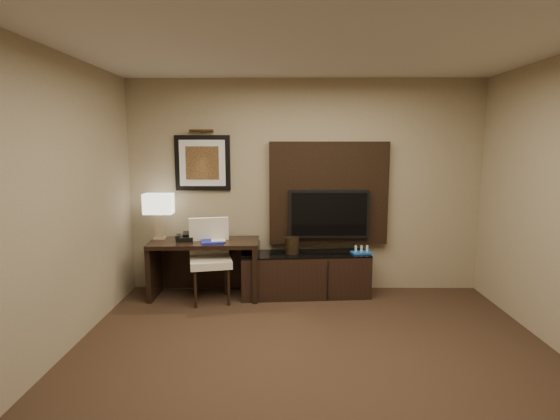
{
  "coord_description": "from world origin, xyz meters",
  "views": [
    {
      "loc": [
        -0.26,
        -3.08,
        1.89
      ],
      "look_at": [
        -0.31,
        1.8,
        1.15
      ],
      "focal_mm": 28.0,
      "sensor_mm": 36.0,
      "label": 1
    }
  ],
  "objects_px": {
    "tv": "(329,214)",
    "ice_bucket": "(292,245)",
    "desk_chair": "(211,261)",
    "minibar_tray": "(361,250)",
    "credenza": "(305,274)",
    "table_lamp": "(159,218)",
    "desk_phone": "(185,237)",
    "desk": "(205,269)"
  },
  "relations": [
    {
      "from": "tv",
      "to": "ice_bucket",
      "type": "distance_m",
      "value": 0.61
    },
    {
      "from": "desk_chair",
      "to": "minibar_tray",
      "type": "bearing_deg",
      "value": -6.45
    },
    {
      "from": "credenza",
      "to": "table_lamp",
      "type": "xyz_separation_m",
      "value": [
        -1.82,
        0.06,
        0.7
      ]
    },
    {
      "from": "credenza",
      "to": "desk_phone",
      "type": "xyz_separation_m",
      "value": [
        -1.48,
        -0.05,
        0.49
      ]
    },
    {
      "from": "desk_chair",
      "to": "tv",
      "type": "bearing_deg",
      "value": 0.62
    },
    {
      "from": "table_lamp",
      "to": "minibar_tray",
      "type": "relative_size",
      "value": 2.1
    },
    {
      "from": "desk",
      "to": "minibar_tray",
      "type": "xyz_separation_m",
      "value": [
        1.94,
        0.05,
        0.23
      ]
    },
    {
      "from": "desk",
      "to": "credenza",
      "type": "distance_m",
      "value": 1.25
    },
    {
      "from": "table_lamp",
      "to": "minibar_tray",
      "type": "height_order",
      "value": "table_lamp"
    },
    {
      "from": "tv",
      "to": "minibar_tray",
      "type": "bearing_deg",
      "value": -19.25
    },
    {
      "from": "credenza",
      "to": "minibar_tray",
      "type": "relative_size",
      "value": 6.42
    },
    {
      "from": "tv",
      "to": "minibar_tray",
      "type": "xyz_separation_m",
      "value": [
        0.4,
        -0.14,
        -0.43
      ]
    },
    {
      "from": "table_lamp",
      "to": "desk_phone",
      "type": "xyz_separation_m",
      "value": [
        0.34,
        -0.1,
        -0.21
      ]
    },
    {
      "from": "credenza",
      "to": "tv",
      "type": "xyz_separation_m",
      "value": [
        0.3,
        0.14,
        0.75
      ]
    },
    {
      "from": "desk",
      "to": "ice_bucket",
      "type": "relative_size",
      "value": 6.67
    },
    {
      "from": "credenza",
      "to": "desk_chair",
      "type": "relative_size",
      "value": 1.58
    },
    {
      "from": "minibar_tray",
      "to": "desk",
      "type": "bearing_deg",
      "value": -178.49
    },
    {
      "from": "tv",
      "to": "table_lamp",
      "type": "xyz_separation_m",
      "value": [
        -2.12,
        -0.08,
        -0.05
      ]
    },
    {
      "from": "ice_bucket",
      "to": "table_lamp",
      "type": "bearing_deg",
      "value": 178.22
    },
    {
      "from": "tv",
      "to": "minibar_tray",
      "type": "height_order",
      "value": "tv"
    },
    {
      "from": "ice_bucket",
      "to": "minibar_tray",
      "type": "xyz_separation_m",
      "value": [
        0.86,
        -0.01,
        -0.06
      ]
    },
    {
      "from": "desk_chair",
      "to": "minibar_tray",
      "type": "height_order",
      "value": "desk_chair"
    },
    {
      "from": "credenza",
      "to": "table_lamp",
      "type": "height_order",
      "value": "table_lamp"
    },
    {
      "from": "desk",
      "to": "ice_bucket",
      "type": "bearing_deg",
      "value": 0.36
    },
    {
      "from": "desk",
      "to": "table_lamp",
      "type": "bearing_deg",
      "value": 166.66
    },
    {
      "from": "credenza",
      "to": "desk_phone",
      "type": "height_order",
      "value": "desk_phone"
    },
    {
      "from": "credenza",
      "to": "tv",
      "type": "bearing_deg",
      "value": 20.47
    },
    {
      "from": "credenza",
      "to": "table_lamp",
      "type": "bearing_deg",
      "value": 173.53
    },
    {
      "from": "desk_chair",
      "to": "minibar_tray",
      "type": "distance_m",
      "value": 1.86
    },
    {
      "from": "ice_bucket",
      "to": "minibar_tray",
      "type": "height_order",
      "value": "ice_bucket"
    },
    {
      "from": "tv",
      "to": "desk_phone",
      "type": "bearing_deg",
      "value": -174.04
    },
    {
      "from": "desk_chair",
      "to": "desk_phone",
      "type": "height_order",
      "value": "desk_chair"
    },
    {
      "from": "desk_phone",
      "to": "minibar_tray",
      "type": "relative_size",
      "value": 0.82
    },
    {
      "from": "credenza",
      "to": "ice_bucket",
      "type": "height_order",
      "value": "ice_bucket"
    },
    {
      "from": "table_lamp",
      "to": "credenza",
      "type": "bearing_deg",
      "value": -1.86
    },
    {
      "from": "credenza",
      "to": "ice_bucket",
      "type": "distance_m",
      "value": 0.41
    },
    {
      "from": "desk",
      "to": "desk_phone",
      "type": "distance_m",
      "value": 0.47
    },
    {
      "from": "tv",
      "to": "ice_bucket",
      "type": "bearing_deg",
      "value": -163.98
    },
    {
      "from": "credenza",
      "to": "tv",
      "type": "relative_size",
      "value": 1.59
    },
    {
      "from": "desk_phone",
      "to": "minibar_tray",
      "type": "distance_m",
      "value": 2.19
    },
    {
      "from": "desk_phone",
      "to": "tv",
      "type": "bearing_deg",
      "value": -0.43
    },
    {
      "from": "desk_chair",
      "to": "minibar_tray",
      "type": "xyz_separation_m",
      "value": [
        1.84,
        0.21,
        0.09
      ]
    }
  ]
}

